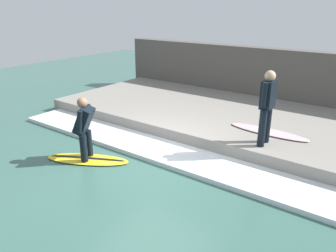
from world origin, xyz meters
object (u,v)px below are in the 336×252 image
surfer_riding (84,126)px  surfer_waiting_near (267,104)px  surfboard_waiting_near (268,132)px  surfboard_riding (88,159)px

surfer_riding → surfer_waiting_near: size_ratio=0.86×
surfboard_waiting_near → surfer_riding: bearing=135.9°
surfboard_riding → surfer_waiting_near: surfer_waiting_near is taller
surfboard_riding → surfer_riding: (0.00, 0.00, 0.82)m
surfer_riding → surfer_waiting_near: surfer_waiting_near is taller
surfer_riding → surfboard_waiting_near: size_ratio=0.72×
surfer_riding → surfer_waiting_near: 4.01m
surfer_waiting_near → surfboard_riding: bearing=127.1°
surfer_waiting_near → surfer_riding: bearing=127.1°
surfboard_riding → surfer_riding: size_ratio=1.38×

